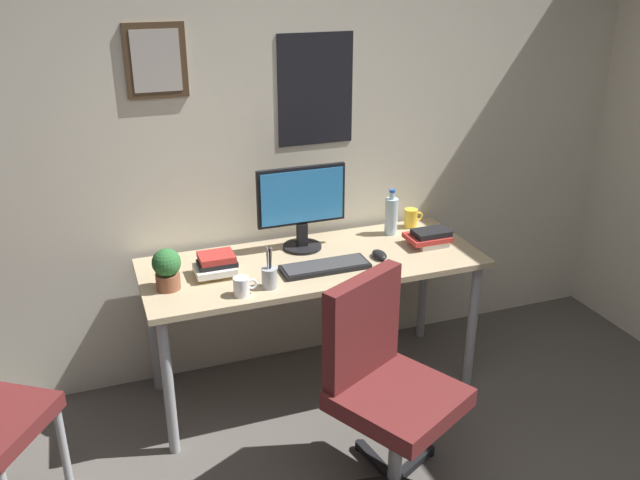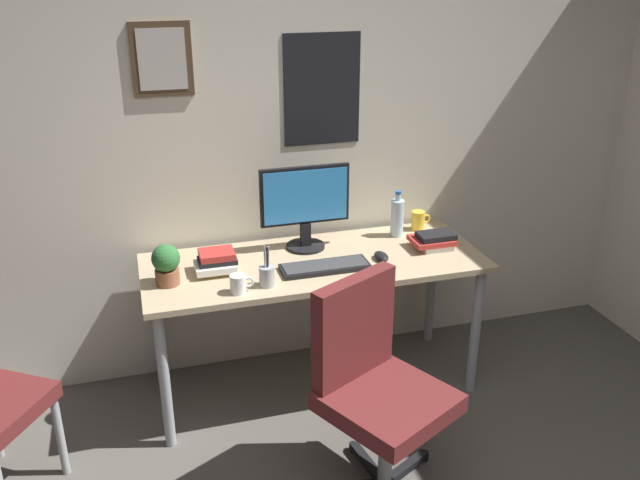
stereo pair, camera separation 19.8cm
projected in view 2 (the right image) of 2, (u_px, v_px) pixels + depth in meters
name	position (u px, v px, depth m)	size (l,w,h in m)	color
wall_back	(270.00, 132.00, 3.45)	(4.40, 0.10, 2.60)	beige
desk	(314.00, 275.00, 3.37)	(1.69, 0.65, 0.74)	tan
office_chair	(374.00, 380.00, 2.77)	(0.62, 0.62, 0.95)	#591E1E
monitor	(305.00, 204.00, 3.40)	(0.46, 0.20, 0.43)	black
keyboard	(325.00, 267.00, 3.24)	(0.43, 0.15, 0.03)	black
computer_mouse	(381.00, 256.00, 3.34)	(0.06, 0.11, 0.04)	black
water_bottle	(397.00, 217.00, 3.60)	(0.07, 0.07, 0.25)	silver
coffee_mug_near	(418.00, 220.00, 3.70)	(0.11, 0.07, 0.10)	yellow
coffee_mug_far	(239.00, 284.00, 3.01)	(0.11, 0.07, 0.09)	white
potted_plant	(166.00, 263.00, 3.06)	(0.13, 0.13, 0.20)	brown
pen_cup	(267.00, 275.00, 3.06)	(0.07, 0.07, 0.20)	#9EA0A5
book_stack_left	(216.00, 262.00, 3.20)	(0.20, 0.16, 0.10)	gold
book_stack_right	(434.00, 240.00, 3.47)	(0.22, 0.16, 0.08)	silver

